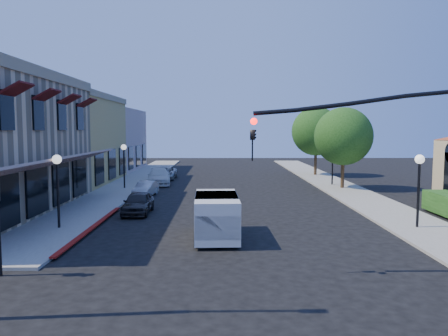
{
  "coord_description": "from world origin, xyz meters",
  "views": [
    {
      "loc": [
        -0.81,
        -12.35,
        4.75
      ],
      "look_at": [
        -0.67,
        11.85,
        2.6
      ],
      "focal_mm": 35.0,
      "sensor_mm": 36.0,
      "label": 1
    }
  ],
  "objects_px": {
    "lamppost_left_far": "(124,155)",
    "parked_car_d": "(165,173)",
    "parked_car_b": "(146,189)",
    "white_van": "(217,214)",
    "lamppost_left_near": "(57,172)",
    "parked_car_a": "(138,203)",
    "street_tree_a": "(343,136)",
    "signal_mast_arm": "(431,150)",
    "lamppost_right_near": "(419,172)",
    "street_tree_b": "(316,131)",
    "lamppost_right_far": "(333,153)",
    "parked_car_c": "(159,177)"
  },
  "relations": [
    {
      "from": "parked_car_a",
      "to": "parked_car_b",
      "type": "height_order",
      "value": "parked_car_a"
    },
    {
      "from": "street_tree_b",
      "to": "parked_car_a",
      "type": "distance_m",
      "value": 24.91
    },
    {
      "from": "signal_mast_arm",
      "to": "parked_car_a",
      "type": "distance_m",
      "value": 15.87
    },
    {
      "from": "signal_mast_arm",
      "to": "parked_car_b",
      "type": "xyz_separation_m",
      "value": [
        -12.06,
        16.91,
        -3.56
      ]
    },
    {
      "from": "lamppost_left_near",
      "to": "lamppost_right_near",
      "type": "height_order",
      "value": "same"
    },
    {
      "from": "street_tree_b",
      "to": "lamppost_right_near",
      "type": "height_order",
      "value": "street_tree_b"
    },
    {
      "from": "lamppost_left_near",
      "to": "parked_car_d",
      "type": "bearing_deg",
      "value": 83.78
    },
    {
      "from": "lamppost_right_near",
      "to": "parked_car_a",
      "type": "xyz_separation_m",
      "value": [
        -14.02,
        4.0,
        -2.12
      ]
    },
    {
      "from": "street_tree_a",
      "to": "lamppost_left_near",
      "type": "xyz_separation_m",
      "value": [
        -17.3,
        -14.0,
        -1.46
      ]
    },
    {
      "from": "parked_car_a",
      "to": "parked_car_d",
      "type": "height_order",
      "value": "parked_car_a"
    },
    {
      "from": "lamppost_left_far",
      "to": "parked_car_b",
      "type": "xyz_separation_m",
      "value": [
        2.3,
        -3.59,
        -2.21
      ]
    },
    {
      "from": "street_tree_a",
      "to": "lamppost_left_far",
      "type": "relative_size",
      "value": 1.82
    },
    {
      "from": "lamppost_left_near",
      "to": "parked_car_d",
      "type": "xyz_separation_m",
      "value": [
        2.3,
        21.12,
        -2.14
      ]
    },
    {
      "from": "lamppost_right_near",
      "to": "parked_car_d",
      "type": "bearing_deg",
      "value": 124.84
    },
    {
      "from": "street_tree_b",
      "to": "parked_car_c",
      "type": "xyz_separation_m",
      "value": [
        -15.0,
        -7.0,
        -3.86
      ]
    },
    {
      "from": "lamppost_right_near",
      "to": "white_van",
      "type": "xyz_separation_m",
      "value": [
        -9.52,
        -1.61,
        -1.65
      ]
    },
    {
      "from": "signal_mast_arm",
      "to": "lamppost_right_near",
      "type": "distance_m",
      "value": 7.15
    },
    {
      "from": "lamppost_left_far",
      "to": "parked_car_c",
      "type": "xyz_separation_m",
      "value": [
        2.3,
        3.0,
        -2.05
      ]
    },
    {
      "from": "lamppost_left_near",
      "to": "parked_car_b",
      "type": "xyz_separation_m",
      "value": [
        2.3,
        10.41,
        -2.21
      ]
    },
    {
      "from": "signal_mast_arm",
      "to": "parked_car_d",
      "type": "xyz_separation_m",
      "value": [
        -12.06,
        27.62,
        -3.49
      ]
    },
    {
      "from": "signal_mast_arm",
      "to": "street_tree_a",
      "type": "bearing_deg",
      "value": 81.83
    },
    {
      "from": "parked_car_c",
      "to": "street_tree_a",
      "type": "bearing_deg",
      "value": -17.93
    },
    {
      "from": "street_tree_a",
      "to": "lamppost_left_near",
      "type": "height_order",
      "value": "street_tree_a"
    },
    {
      "from": "lamppost_right_far",
      "to": "white_van",
      "type": "distance_m",
      "value": 20.09
    },
    {
      "from": "lamppost_left_near",
      "to": "parked_car_b",
      "type": "bearing_deg",
      "value": 77.54
    },
    {
      "from": "lamppost_right_near",
      "to": "street_tree_a",
      "type": "bearing_deg",
      "value": 88.77
    },
    {
      "from": "street_tree_a",
      "to": "street_tree_b",
      "type": "height_order",
      "value": "street_tree_b"
    },
    {
      "from": "parked_car_d",
      "to": "parked_car_a",
      "type": "bearing_deg",
      "value": -87.49
    },
    {
      "from": "lamppost_right_far",
      "to": "parked_car_c",
      "type": "distance_m",
      "value": 14.88
    },
    {
      "from": "white_van",
      "to": "street_tree_b",
      "type": "bearing_deg",
      "value": 69.01
    },
    {
      "from": "lamppost_left_far",
      "to": "parked_car_d",
      "type": "relative_size",
      "value": 0.83
    },
    {
      "from": "street_tree_a",
      "to": "lamppost_right_far",
      "type": "height_order",
      "value": "street_tree_a"
    },
    {
      "from": "lamppost_right_far",
      "to": "parked_car_a",
      "type": "bearing_deg",
      "value": -139.44
    },
    {
      "from": "lamppost_left_far",
      "to": "parked_car_d",
      "type": "distance_m",
      "value": 7.78
    },
    {
      "from": "parked_car_b",
      "to": "parked_car_d",
      "type": "bearing_deg",
      "value": 96.86
    },
    {
      "from": "street_tree_b",
      "to": "lamppost_right_far",
      "type": "relative_size",
      "value": 1.97
    },
    {
      "from": "lamppost_left_far",
      "to": "lamppost_right_far",
      "type": "distance_m",
      "value": 17.12
    },
    {
      "from": "parked_car_a",
      "to": "parked_car_d",
      "type": "bearing_deg",
      "value": 92.1
    },
    {
      "from": "lamppost_left_near",
      "to": "lamppost_right_near",
      "type": "relative_size",
      "value": 1.0
    },
    {
      "from": "street_tree_b",
      "to": "white_van",
      "type": "bearing_deg",
      "value": -110.99
    },
    {
      "from": "lamppost_left_near",
      "to": "lamppost_right_near",
      "type": "bearing_deg",
      "value": 0.0
    },
    {
      "from": "white_van",
      "to": "parked_car_a",
      "type": "distance_m",
      "value": 7.2
    },
    {
      "from": "lamppost_left_near",
      "to": "parked_car_a",
      "type": "relative_size",
      "value": 0.98
    },
    {
      "from": "parked_car_d",
      "to": "street_tree_a",
      "type": "bearing_deg",
      "value": -25.14
    },
    {
      "from": "lamppost_right_near",
      "to": "parked_car_a",
      "type": "relative_size",
      "value": 0.98
    },
    {
      "from": "lamppost_left_far",
      "to": "white_van",
      "type": "xyz_separation_m",
      "value": [
        7.48,
        -15.61,
        -1.65
      ]
    },
    {
      "from": "street_tree_a",
      "to": "signal_mast_arm",
      "type": "distance_m",
      "value": 20.71
    },
    {
      "from": "white_van",
      "to": "parked_car_b",
      "type": "bearing_deg",
      "value": 113.3
    },
    {
      "from": "street_tree_a",
      "to": "street_tree_b",
      "type": "distance_m",
      "value": 10.01
    },
    {
      "from": "street_tree_b",
      "to": "white_van",
      "type": "height_order",
      "value": "street_tree_b"
    }
  ]
}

